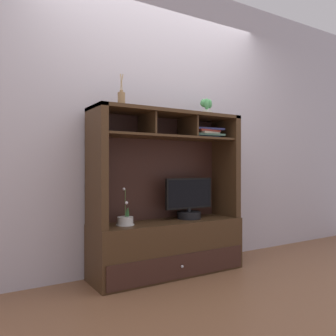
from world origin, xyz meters
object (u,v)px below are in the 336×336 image
at_px(tv_monitor, 189,202).
at_px(potted_orchid, 125,221).
at_px(magazine_stack_left, 205,133).
at_px(media_console, 167,223).
at_px(potted_succulent, 206,108).
at_px(diffuser_bottle, 121,99).

distance_m(tv_monitor, potted_orchid, 0.68).
height_order(potted_orchid, magazine_stack_left, magazine_stack_left).
bearing_deg(media_console, tv_monitor, 0.67).
xyz_separation_m(magazine_stack_left, potted_succulent, (0.02, 0.01, 0.25)).
height_order(diffuser_bottle, potted_succulent, diffuser_bottle).
xyz_separation_m(media_console, diffuser_bottle, (-0.46, -0.02, 1.07)).
bearing_deg(potted_succulent, magazine_stack_left, -164.73).
relative_size(tv_monitor, potted_succulent, 2.95).
bearing_deg(potted_succulent, diffuser_bottle, -178.20).
height_order(magazine_stack_left, potted_succulent, potted_succulent).
bearing_deg(potted_orchid, potted_succulent, 2.16).
distance_m(magazine_stack_left, potted_succulent, 0.25).
bearing_deg(potted_orchid, tv_monitor, 1.99).
relative_size(diffuser_bottle, potted_succulent, 1.62).
distance_m(media_console, potted_orchid, 0.43).
relative_size(tv_monitor, potted_orchid, 1.61).
xyz_separation_m(tv_monitor, magazine_stack_left, (0.19, 0.00, 0.66)).
xyz_separation_m(potted_orchid, potted_succulent, (0.88, 0.03, 1.02)).
bearing_deg(tv_monitor, diffuser_bottle, -178.47).
distance_m(media_console, magazine_stack_left, 0.94).
relative_size(tv_monitor, magazine_stack_left, 1.46).
bearing_deg(media_console, magazine_stack_left, 0.83).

